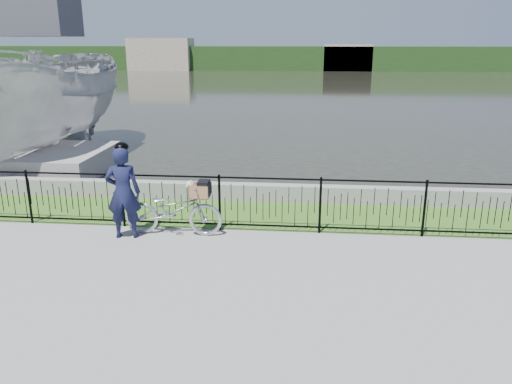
# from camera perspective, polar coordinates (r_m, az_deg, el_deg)

# --- Properties ---
(ground) EXTENTS (120.00, 120.00, 0.00)m
(ground) POSITION_cam_1_polar(r_m,az_deg,el_deg) (8.62, 0.78, -8.35)
(ground) COLOR gray
(ground) RESTS_ON ground
(grass_strip) EXTENTS (60.00, 2.00, 0.01)m
(grass_strip) POSITION_cam_1_polar(r_m,az_deg,el_deg) (11.02, 1.88, -2.58)
(grass_strip) COLOR #3C6820
(grass_strip) RESTS_ON ground
(water) EXTENTS (120.00, 120.00, 0.00)m
(water) POSITION_cam_1_polar(r_m,az_deg,el_deg) (40.94, 4.61, 11.70)
(water) COLOR #28281F
(water) RESTS_ON ground
(quay_wall) EXTENTS (60.00, 0.30, 0.40)m
(quay_wall) POSITION_cam_1_polar(r_m,az_deg,el_deg) (11.90, 2.19, -0.09)
(quay_wall) COLOR gray
(quay_wall) RESTS_ON ground
(fence) EXTENTS (14.00, 0.06, 1.15)m
(fence) POSITION_cam_1_polar(r_m,az_deg,el_deg) (9.89, 1.54, -1.38)
(fence) COLOR black
(fence) RESTS_ON ground
(far_treeline) EXTENTS (120.00, 6.00, 3.00)m
(far_treeline) POSITION_cam_1_polar(r_m,az_deg,el_deg) (67.81, 5.05, 15.00)
(far_treeline) COLOR #214018
(far_treeline) RESTS_ON ground
(far_building_left) EXTENTS (8.00, 4.00, 4.00)m
(far_building_left) POSITION_cam_1_polar(r_m,az_deg,el_deg) (68.37, -10.79, 15.21)
(far_building_left) COLOR #A09480
(far_building_left) RESTS_ON ground
(far_building_right) EXTENTS (6.00, 3.00, 3.20)m
(far_building_right) POSITION_cam_1_polar(r_m,az_deg,el_deg) (66.52, 10.39, 14.85)
(far_building_right) COLOR #A09480
(far_building_right) RESTS_ON ground
(bicycle_rig) EXTENTS (1.92, 0.67, 1.13)m
(bicycle_rig) POSITION_cam_1_polar(r_m,az_deg,el_deg) (9.89, -9.37, -1.97)
(bicycle_rig) COLOR silver
(bicycle_rig) RESTS_ON ground
(cyclist) EXTENTS (0.71, 0.52, 1.87)m
(cyclist) POSITION_cam_1_polar(r_m,az_deg,el_deg) (9.83, -14.95, 0.05)
(cyclist) COLOR #131636
(cyclist) RESTS_ON ground
(boat_near) EXTENTS (4.12, 9.53, 5.40)m
(boat_near) POSITION_cam_1_polar(r_m,az_deg,el_deg) (16.93, -22.92, 9.67)
(boat_near) COLOR #ACACAD
(boat_near) RESTS_ON water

